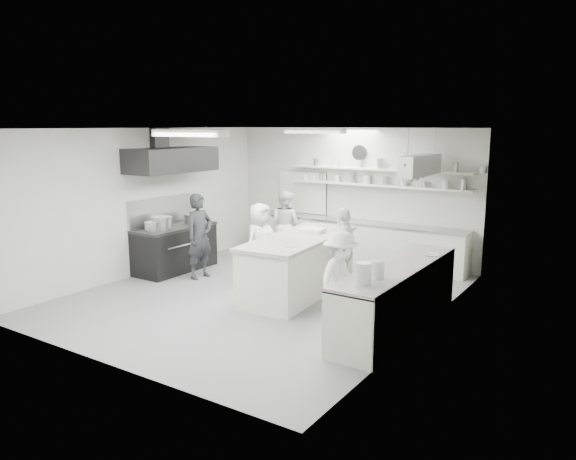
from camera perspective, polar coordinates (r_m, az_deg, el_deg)
The scene contains 27 objects.
floor at distance 10.08m, azimuth -2.59°, elevation -6.84°, with size 6.00×7.00×0.02m, color gray.
ceiling at distance 9.61m, azimuth -2.75°, elevation 10.59°, with size 6.00×7.00×0.02m, color silver.
wall_back at distance 12.71m, azimuth 6.63°, elevation 3.77°, with size 6.00×0.04×3.00m, color silver.
wall_front at distance 7.25m, azimuth -19.10°, elevation -2.13°, with size 6.00×0.04×3.00m, color silver.
wall_left at distance 11.73m, azimuth -14.65°, elevation 2.89°, with size 0.04×7.00×3.00m, color silver.
wall_right at distance 8.36m, azimuth 14.24°, elevation -0.19°, with size 0.04×7.00×3.00m, color silver.
stove at distance 11.90m, azimuth -11.69°, elevation -2.01°, with size 0.80×1.80×0.90m, color black.
exhaust_hood at distance 11.63m, azimuth -12.05°, elevation 7.16°, with size 0.85×2.00×0.50m, color #262627.
back_counter at distance 12.48m, azimuth 7.14°, elevation -1.22°, with size 5.00×0.60×0.92m, color beige.
shelf_lower at distance 12.26m, azimuth 9.32°, elevation 4.62°, with size 4.20×0.26×0.04m, color beige.
shelf_upper at distance 12.23m, azimuth 9.37°, elevation 6.25°, with size 4.20×0.26×0.04m, color beige.
pass_through_window at distance 13.32m, azimuth 1.58°, elevation 3.94°, with size 1.30×0.04×1.00m, color black.
wall_clock at distance 12.50m, azimuth 7.47°, elevation 8.00°, with size 0.32×0.32×0.05m, color white.
right_counter at distance 8.55m, azimuth 11.25°, elevation -6.95°, with size 0.74×3.30×0.94m, color beige.
pot_rack at distance 10.84m, azimuth 13.62°, elevation 6.57°, with size 0.30×1.60×0.40m, color #A4A5A7.
light_fixture_front at distance 8.22m, azimuth -10.24°, elevation 9.90°, with size 1.30×0.25×0.10m, color beige.
light_fixture_rear at distance 11.12m, azimuth 2.79°, elevation 10.26°, with size 1.30×0.25×0.10m, color beige.
prep_island at distance 10.05m, azimuth 1.12°, elevation -3.82°, with size 1.03×2.76×1.02m, color beige.
stove_pot at distance 11.55m, azimuth -12.96°, elevation 0.64°, with size 0.42×0.42×0.30m, color #A4A5A7.
cook_stove at distance 11.13m, azimuth -9.19°, elevation -0.65°, with size 0.63×0.41×1.72m, color #242427.
cook_back at distance 12.68m, azimuth -0.29°, elevation 0.57°, with size 0.77×0.60×1.58m, color white.
cook_island_left at distance 10.87m, azimuth -2.93°, elevation -1.24°, with size 0.76×0.49×1.55m, color white.
cook_island_right at distance 10.21m, azimuth 5.80°, elevation -2.03°, with size 0.92×0.38×1.57m, color white.
cook_right at distance 8.43m, azimuth 5.47°, elevation -5.11°, with size 0.96×0.55×1.49m, color white.
bowl_island_a at distance 9.15m, azimuth 0.17°, elevation -1.82°, with size 0.24×0.24×0.06m, color #A4A5A7.
bowl_island_b at distance 9.49m, azimuth 1.17°, elevation -1.37°, with size 0.18×0.18×0.06m, color beige.
bowl_right at distance 9.18m, azimuth 14.68°, elevation -2.62°, with size 0.24×0.24×0.06m, color beige.
Camera 1 is at (5.64, -7.78, 3.05)m, focal length 34.14 mm.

